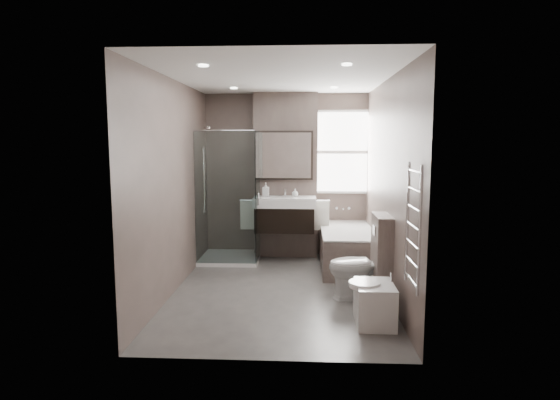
# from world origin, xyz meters

# --- Properties ---
(room) EXTENTS (2.70, 3.90, 2.70)m
(room) POSITION_xyz_m (0.00, 0.00, 1.30)
(room) COLOR #504D4A
(room) RESTS_ON ground
(vanity_pier) EXTENTS (1.00, 0.25, 2.60)m
(vanity_pier) POSITION_xyz_m (0.00, 1.77, 1.30)
(vanity_pier) COLOR brown
(vanity_pier) RESTS_ON ground
(vanity) EXTENTS (0.95, 0.47, 0.66)m
(vanity) POSITION_xyz_m (0.00, 1.43, 0.74)
(vanity) COLOR black
(vanity) RESTS_ON vanity_pier
(mirror_cabinet) EXTENTS (0.86, 0.08, 0.76)m
(mirror_cabinet) POSITION_xyz_m (0.00, 1.61, 1.63)
(mirror_cabinet) COLOR black
(mirror_cabinet) RESTS_ON vanity_pier
(towel_left) EXTENTS (0.24, 0.06, 0.44)m
(towel_left) POSITION_xyz_m (-0.56, 1.40, 0.72)
(towel_left) COLOR silver
(towel_left) RESTS_ON vanity_pier
(towel_right) EXTENTS (0.24, 0.06, 0.44)m
(towel_right) POSITION_xyz_m (0.56, 1.40, 0.72)
(towel_right) COLOR silver
(towel_right) RESTS_ON vanity_pier
(shower_enclosure) EXTENTS (0.90, 0.90, 2.00)m
(shower_enclosure) POSITION_xyz_m (-0.75, 1.35, 0.49)
(shower_enclosure) COLOR white
(shower_enclosure) RESTS_ON ground
(bathtub) EXTENTS (0.75, 1.60, 0.57)m
(bathtub) POSITION_xyz_m (0.92, 1.10, 0.32)
(bathtub) COLOR brown
(bathtub) RESTS_ON ground
(window) EXTENTS (0.98, 0.06, 1.33)m
(window) POSITION_xyz_m (0.90, 1.88, 1.68)
(window) COLOR white
(window) RESTS_ON room
(toilet) EXTENTS (0.82, 0.55, 0.77)m
(toilet) POSITION_xyz_m (0.97, -0.25, 0.39)
(toilet) COLOR white
(toilet) RESTS_ON ground
(cistern_box) EXTENTS (0.19, 0.55, 1.00)m
(cistern_box) POSITION_xyz_m (1.21, -0.25, 0.50)
(cistern_box) COLOR brown
(cistern_box) RESTS_ON ground
(bidet) EXTENTS (0.45, 0.53, 0.55)m
(bidet) POSITION_xyz_m (1.01, -1.04, 0.22)
(bidet) COLOR white
(bidet) RESTS_ON ground
(towel_radiator) EXTENTS (0.03, 0.49, 1.10)m
(towel_radiator) POSITION_xyz_m (1.25, -1.60, 1.12)
(towel_radiator) COLOR silver
(towel_radiator) RESTS_ON room
(soap_bottle_a) EXTENTS (0.10, 0.10, 0.22)m
(soap_bottle_a) POSITION_xyz_m (-0.29, 1.46, 1.11)
(soap_bottle_a) COLOR white
(soap_bottle_a) RESTS_ON vanity
(soap_bottle_b) EXTENTS (0.10, 0.10, 0.12)m
(soap_bottle_b) POSITION_xyz_m (0.16, 1.50, 1.06)
(soap_bottle_b) COLOR white
(soap_bottle_b) RESTS_ON vanity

